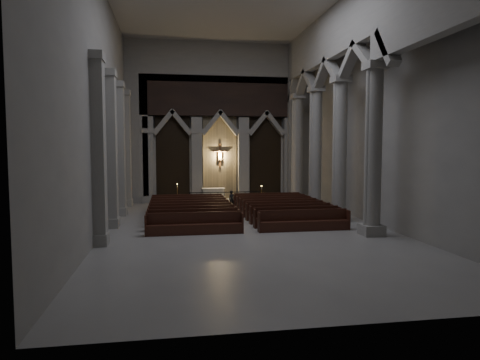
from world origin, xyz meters
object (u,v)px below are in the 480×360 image
at_px(altar, 213,194).
at_px(candle_stand_left, 177,199).
at_px(worshipper, 232,199).
at_px(altar_rail, 225,196).
at_px(pews, 238,213).
at_px(candle_stand_right, 262,199).

xyz_separation_m(altar, candle_stand_left, (-2.72, -1.28, -0.19)).
height_order(candle_stand_left, worshipper, candle_stand_left).
height_order(altar, worshipper, worshipper).
distance_m(candle_stand_left, worshipper, 4.36).
bearing_deg(altar_rail, pews, -90.00).
relative_size(altar, candle_stand_left, 1.15).
relative_size(altar, candle_stand_right, 1.27).
distance_m(altar_rail, candle_stand_left, 3.44).
relative_size(candle_stand_left, candle_stand_right, 1.11).
distance_m(altar, candle_stand_right, 3.91).
bearing_deg(pews, altar, 94.24).
bearing_deg(worshipper, candle_stand_right, 17.65).
bearing_deg(altar, altar_rail, -74.65).
xyz_separation_m(candle_stand_left, candle_stand_right, (6.01, -0.83, -0.04)).
height_order(altar_rail, worshipper, worshipper).
relative_size(candle_stand_left, pews, 0.15).
xyz_separation_m(pews, worshipper, (0.27, 4.25, 0.27)).
height_order(candle_stand_right, pews, candle_stand_right).
relative_size(altar, pews, 0.17).
distance_m(pews, worshipper, 4.27).
height_order(altar_rail, candle_stand_left, candle_stand_left).
distance_m(altar_rail, candle_stand_right, 2.71).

